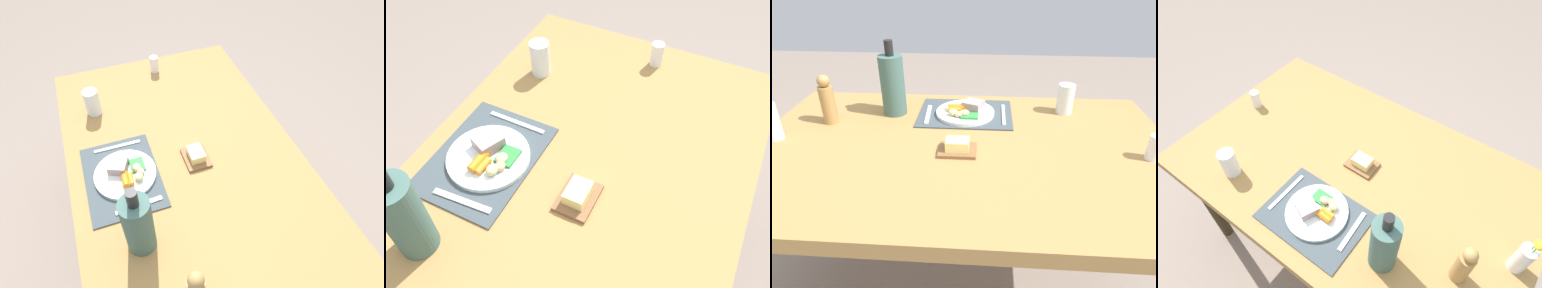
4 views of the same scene
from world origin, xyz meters
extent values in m
cube|color=olive|center=(0.00, 0.00, 0.73)|extent=(1.54, 0.95, 0.05)
cylinder|color=#2F2514|center=(-0.68, -0.39, 0.35)|extent=(0.06, 0.06, 0.71)
cylinder|color=#2F2514|center=(-0.68, 0.39, 0.35)|extent=(0.06, 0.06, 0.71)
cube|color=#3D474C|center=(0.00, -0.27, 0.76)|extent=(0.39, 0.29, 0.01)
cylinder|color=white|center=(0.00, -0.26, 0.77)|extent=(0.25, 0.25, 0.01)
cube|color=#A48788|center=(-0.03, -0.27, 0.80)|extent=(0.10, 0.10, 0.04)
cylinder|color=orange|center=(0.03, -0.26, 0.79)|extent=(0.08, 0.03, 0.03)
cylinder|color=orange|center=(0.04, -0.24, 0.79)|extent=(0.06, 0.02, 0.02)
ellipsoid|color=#D0BA85|center=(0.00, -0.21, 0.79)|extent=(0.04, 0.03, 0.03)
ellipsoid|color=tan|center=(0.02, -0.20, 0.79)|extent=(0.03, 0.03, 0.02)
ellipsoid|color=#C5C07F|center=(0.05, -0.21, 0.79)|extent=(0.04, 0.03, 0.03)
cube|color=#2D8639|center=(-0.02, -0.20, 0.78)|extent=(0.07, 0.06, 0.01)
cube|color=silver|center=(-0.16, -0.26, 0.77)|extent=(0.01, 0.20, 0.00)
cube|color=silver|center=(0.16, -0.24, 0.77)|extent=(0.03, 0.18, 0.00)
cylinder|color=white|center=(-0.65, 0.04, 0.80)|extent=(0.04, 0.04, 0.09)
cylinder|color=silver|center=(-0.42, -0.31, 0.82)|extent=(0.07, 0.07, 0.13)
cylinder|color=silver|center=(-0.42, -0.31, 0.80)|extent=(0.06, 0.06, 0.07)
cube|color=brown|center=(0.01, 0.04, 0.77)|extent=(0.13, 0.10, 0.01)
cube|color=#F8E384|center=(0.01, 0.04, 0.79)|extent=(0.08, 0.06, 0.04)
cylinder|color=#3E6057|center=(0.30, -0.26, 0.88)|extent=(0.10, 0.10, 0.25)
camera|label=1|loc=(0.84, -0.27, 1.84)|focal=31.20mm
camera|label=2|loc=(0.56, 0.31, 1.71)|focal=37.98mm
camera|label=3|loc=(-0.08, 1.02, 1.37)|focal=31.16mm
camera|label=4|loc=(0.47, -0.69, 1.91)|focal=30.70mm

